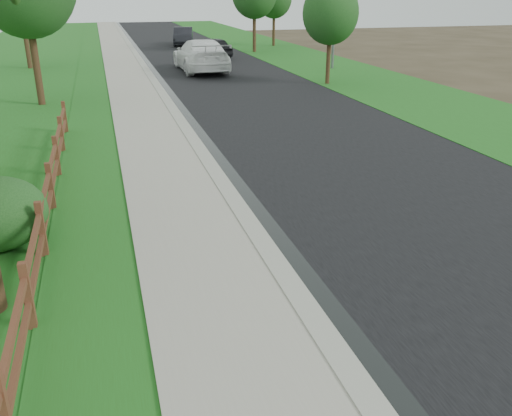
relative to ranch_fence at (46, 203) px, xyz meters
name	(u,v)px	position (x,y,z in m)	size (l,w,h in m)	color
ground	(339,415)	(3.60, -6.40, -0.62)	(120.00, 120.00, 0.00)	#342C1C
road	(199,58)	(8.20, 28.60, -0.61)	(8.00, 90.00, 0.02)	black
curb	(139,59)	(4.00, 28.60, -0.56)	(0.40, 90.00, 0.12)	#9B9A8D
wet_gutter	(144,59)	(4.35, 28.60, -0.60)	(0.50, 90.00, 0.00)	black
sidewalk	(120,60)	(2.70, 28.60, -0.57)	(2.20, 90.00, 0.10)	gray
grass_strip	(91,61)	(0.80, 28.60, -0.59)	(1.60, 90.00, 0.06)	#1F5418
lawn_near	(9,64)	(-4.40, 28.60, -0.60)	(9.00, 90.00, 0.04)	#1F5418
verge_far	(290,54)	(15.10, 28.60, -0.60)	(6.00, 90.00, 0.04)	#1F5418
ranch_fence	(46,203)	(0.00, 0.00, 0.00)	(0.12, 16.92, 1.10)	#4E2D1A
white_suv	(201,55)	(7.15, 21.78, 0.32)	(2.58, 6.35, 1.84)	white
dark_car_mid	(214,47)	(9.27, 28.28, 0.10)	(1.65, 4.10, 1.40)	black
dark_car_far	(183,36)	(8.55, 37.83, 0.14)	(1.57, 4.50, 1.48)	black
tree_near_right	(331,13)	(12.60, 15.46, 2.86)	(2.79, 2.79, 5.02)	#362016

